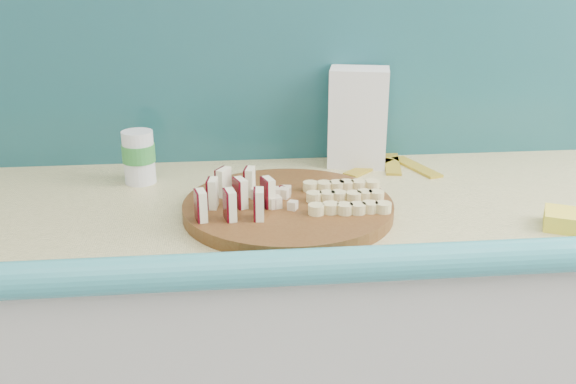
# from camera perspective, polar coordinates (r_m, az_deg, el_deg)

# --- Properties ---
(kitchen_counter) EXTENTS (2.20, 0.63, 0.91)m
(kitchen_counter) POSITION_cam_1_polar(r_m,az_deg,el_deg) (1.55, 4.49, -16.40)
(kitchen_counter) COLOR beige
(kitchen_counter) RESTS_ON ground
(backsplash) EXTENTS (2.20, 0.02, 0.50)m
(backsplash) POSITION_cam_1_polar(r_m,az_deg,el_deg) (1.54, 3.30, 12.13)
(backsplash) COLOR teal
(backsplash) RESTS_ON kitchen_counter
(cutting_board) EXTENTS (0.42, 0.42, 0.03)m
(cutting_board) POSITION_cam_1_polar(r_m,az_deg,el_deg) (1.23, 0.00, -1.42)
(cutting_board) COLOR #4A260F
(cutting_board) RESTS_ON kitchen_counter
(apple_wedges) EXTENTS (0.14, 0.16, 0.06)m
(apple_wedges) POSITION_cam_1_polar(r_m,az_deg,el_deg) (1.19, -4.71, -0.20)
(apple_wedges) COLOR #F9F2C7
(apple_wedges) RESTS_ON cutting_board
(apple_chunks) EXTENTS (0.06, 0.07, 0.02)m
(apple_chunks) POSITION_cam_1_polar(r_m,az_deg,el_deg) (1.22, -1.18, -0.47)
(apple_chunks) COLOR beige
(apple_chunks) RESTS_ON cutting_board
(banana_slices) EXTENTS (0.16, 0.16, 0.02)m
(banana_slices) POSITION_cam_1_polar(r_m,az_deg,el_deg) (1.24, 5.15, -0.38)
(banana_slices) COLOR #DFCD88
(banana_slices) RESTS_ON cutting_board
(flour_bag) EXTENTS (0.15, 0.12, 0.23)m
(flour_bag) POSITION_cam_1_polar(r_m,az_deg,el_deg) (1.51, 6.24, 6.61)
(flour_bag) COLOR white
(flour_bag) RESTS_ON kitchen_counter
(canister) EXTENTS (0.07, 0.07, 0.12)m
(canister) POSITION_cam_1_polar(r_m,az_deg,el_deg) (1.43, -13.12, 3.14)
(canister) COLOR silver
(canister) RESTS_ON kitchen_counter
(sponge) EXTENTS (0.13, 0.11, 0.03)m
(sponge) POSITION_cam_1_polar(r_m,az_deg,el_deg) (1.28, 24.13, -2.37)
(sponge) COLOR yellow
(sponge) RESTS_ON kitchen_counter
(banana_peel) EXTENTS (0.22, 0.19, 0.01)m
(banana_peel) POSITION_cam_1_polar(r_m,az_deg,el_deg) (1.53, 9.27, 2.30)
(banana_peel) COLOR gold
(banana_peel) RESTS_ON kitchen_counter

